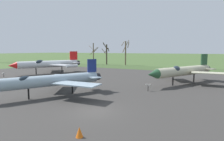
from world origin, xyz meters
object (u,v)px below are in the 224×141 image
info_placard_front_left (4,74)px  jet_fighter_rear_center (48,81)px  info_placard_front_right (148,87)px  jet_fighter_front_right (183,71)px  traffic_cone (79,132)px  jet_fighter_front_left (49,64)px

info_placard_front_left → jet_fighter_rear_center: bearing=-20.9°
info_placard_front_left → info_placard_front_right: size_ratio=0.92×
info_placard_front_right → jet_fighter_rear_center: jet_fighter_rear_center is taller
info_placard_front_right → jet_fighter_rear_center: size_ratio=0.08×
info_placard_front_left → jet_fighter_front_right: size_ratio=0.07×
info_placard_front_right → jet_fighter_rear_center: 12.91m
info_placard_front_left → jet_fighter_front_right: 34.94m
traffic_cone → jet_fighter_front_left: bearing=138.2°
jet_fighter_rear_center → traffic_cone: 11.85m
info_placard_front_left → traffic_cone: info_placard_front_left is taller
jet_fighter_front_left → info_placard_front_left: jet_fighter_front_left is taller
info_placard_front_left → info_placard_front_right: bearing=0.9°
jet_fighter_front_left → jet_fighter_rear_center: size_ratio=1.14×
traffic_cone → info_placard_front_right: bearing=89.1°
info_placard_front_left → jet_fighter_front_right: (33.88, 8.41, 1.62)m
jet_fighter_front_left → traffic_cone: size_ratio=21.00×
jet_fighter_front_left → traffic_cone: (26.18, -23.38, -1.99)m
info_placard_front_left → jet_fighter_front_right: jet_fighter_front_right is taller
jet_fighter_front_left → info_placard_front_right: (26.41, -8.30, -1.68)m
jet_fighter_front_left → jet_fighter_front_right: size_ratio=1.07×
info_placard_front_right → traffic_cone: bearing=-90.9°
info_placard_front_left → jet_fighter_rear_center: 21.96m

